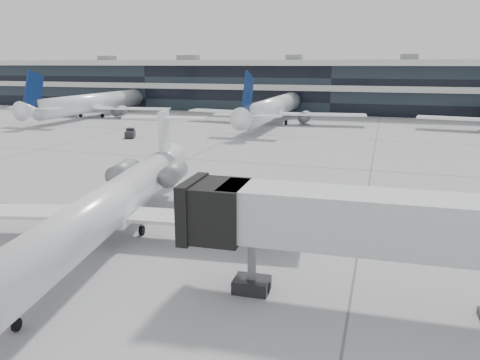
% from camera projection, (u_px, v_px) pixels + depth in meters
% --- Properties ---
extents(ground, '(220.00, 220.00, 0.00)m').
position_uv_depth(ground, '(206.00, 224.00, 31.29)').
color(ground, gray).
rests_on(ground, ground).
extents(terminal, '(170.00, 22.00, 10.00)m').
position_uv_depth(terminal, '(336.00, 88.00, 106.11)').
color(terminal, black).
rests_on(terminal, ground).
extents(bg_jet_left, '(32.00, 40.00, 9.60)m').
position_uv_depth(bg_jet_left, '(97.00, 116.00, 95.13)').
color(bg_jet_left, white).
rests_on(bg_jet_left, ground).
extents(bg_jet_center, '(32.00, 40.00, 9.60)m').
position_uv_depth(bg_jet_center, '(275.00, 123.00, 84.57)').
color(bg_jet_center, white).
rests_on(bg_jet_center, ground).
extents(regional_jet, '(23.25, 29.00, 6.72)m').
position_uv_depth(regional_jet, '(111.00, 204.00, 27.96)').
color(regional_jet, white).
rests_on(regional_jet, ground).
extents(jet_bridge, '(16.65, 3.80, 5.35)m').
position_uv_depth(jet_bridge, '(392.00, 224.00, 19.65)').
color(jet_bridge, '#AEB1B3').
rests_on(jet_bridge, ground).
extents(traffic_cone, '(0.48, 0.48, 0.55)m').
position_uv_depth(traffic_cone, '(145.00, 167.00, 47.24)').
color(traffic_cone, '#E8560C').
rests_on(traffic_cone, ground).
extents(far_tug, '(1.96, 2.47, 1.37)m').
position_uv_depth(far_tug, '(130.00, 134.00, 67.55)').
color(far_tug, black).
rests_on(far_tug, ground).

